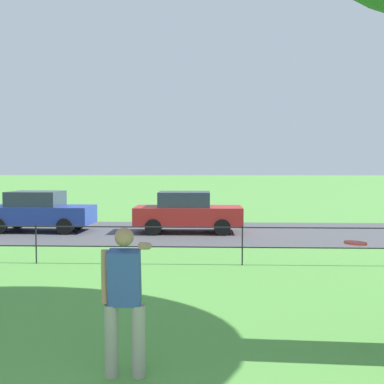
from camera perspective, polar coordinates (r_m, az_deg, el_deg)
The scene contains 6 objects.
street_strip at distance 17.84m, azimuth -3.58°, elevation -4.89°, with size 80.00×6.62×0.01m, color #4C4C51.
park_fence at distance 11.96m, azimuth -6.54°, elevation -5.53°, with size 36.67×0.04×1.00m.
person_thrower at distance 5.64m, azimuth -8.16°, elevation -12.41°, with size 0.52×0.77×1.75m.
frisbee at distance 5.97m, azimuth 19.21°, elevation -5.86°, with size 0.32×0.31×0.04m.
car_blue_left at distance 18.89m, azimuth -18.07°, elevation -2.23°, with size 4.04×1.88×1.54m.
car_red_center at distance 17.67m, azimuth -0.56°, elevation -2.43°, with size 4.03×1.87×1.54m.
Camera 1 is at (1.85, -1.08, 2.44)m, focal length 43.99 mm.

